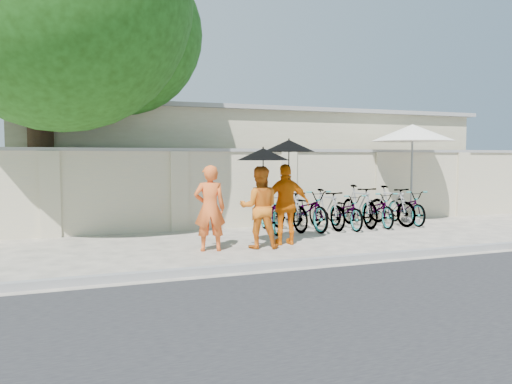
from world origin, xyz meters
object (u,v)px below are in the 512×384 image
object	(u,v)px
monk_left	(210,208)
patio_umbrella	(412,134)
monk_right	(286,204)
monk_center	(259,207)

from	to	relation	value
monk_left	patio_umbrella	xyz separation A→B (m)	(6.61, 2.29, 1.67)
monk_left	monk_right	xyz separation A→B (m)	(1.71, 0.13, 0.01)
monk_center	patio_umbrella	distance (m)	6.27
monk_center	monk_left	bearing A→B (deg)	15.90
monk_center	monk_right	size ratio (longest dim) A/B	0.98
monk_left	patio_umbrella	world-z (taller)	patio_umbrella
patio_umbrella	monk_left	bearing A→B (deg)	-160.92
monk_right	monk_center	bearing A→B (deg)	23.06
monk_center	patio_umbrella	size ratio (longest dim) A/B	0.60
monk_right	patio_umbrella	bearing A→B (deg)	-147.60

